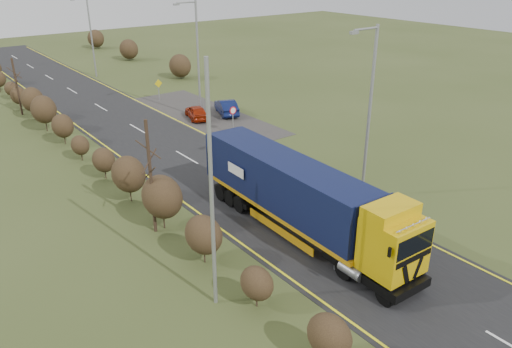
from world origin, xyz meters
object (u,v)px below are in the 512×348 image
Objects in this scene: car_red_hatchback at (196,112)px; car_blue_sedan at (226,107)px; lorry at (301,196)px; streetlight_near at (368,107)px; speed_sign at (233,115)px.

car_red_hatchback is 2.91m from car_blue_sedan.
lorry reaches higher than car_blue_sedan.
lorry is 21.21m from car_red_hatchback.
lorry is at bearing 86.23° from car_blue_sedan.
car_blue_sedan is (9.00, 19.78, -1.55)m from lorry.
streetlight_near is 14.52m from speed_sign.
car_red_hatchback is at bearing 88.99° from streetlight_near.
car_red_hatchback is 5.32m from speed_sign.
streetlight_near reaches higher than car_blue_sedan.
lorry is 16.33m from speed_sign.
car_red_hatchback is 19.80m from streetlight_near.
speed_sign reaches higher than car_blue_sedan.
car_blue_sedan is at bearing 67.48° from lorry.
car_blue_sedan is 5.51m from speed_sign.
car_blue_sedan is at bearing 80.28° from streetlight_near.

